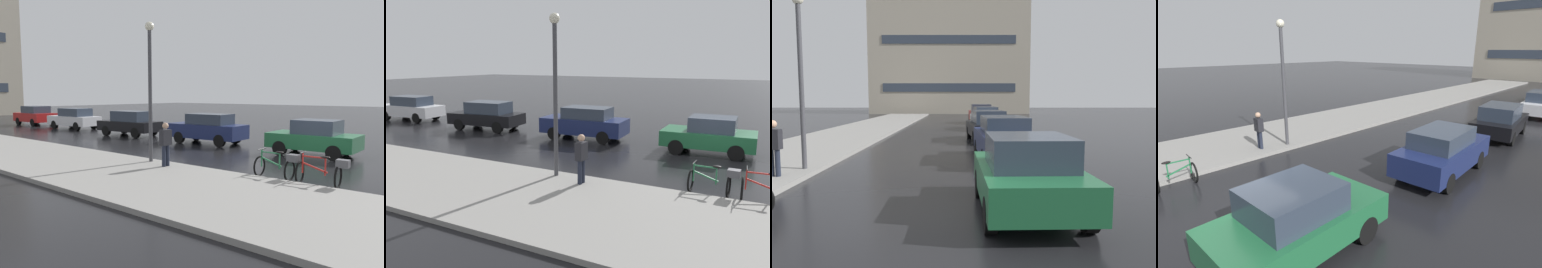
# 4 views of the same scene
# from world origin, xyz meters

# --- Properties ---
(ground_plane) EXTENTS (140.00, 140.00, 0.00)m
(ground_plane) POSITION_xyz_m (0.00, 0.00, 0.00)
(ground_plane) COLOR black
(sidewalk_kerb) EXTENTS (4.80, 60.00, 0.14)m
(sidewalk_kerb) POSITION_xyz_m (-6.00, 10.00, 0.07)
(sidewalk_kerb) COLOR gray
(sidewalk_kerb) RESTS_ON ground
(bicycle_second) EXTENTS (0.73, 1.41, 0.94)m
(bicycle_second) POSITION_xyz_m (-3.17, -0.52, 0.48)
(bicycle_second) COLOR black
(bicycle_second) RESTS_ON ground
(car_green) EXTENTS (2.01, 3.83, 1.57)m
(car_green) POSITION_xyz_m (2.10, 0.48, 0.79)
(car_green) COLOR #1E6038
(car_green) RESTS_ON ground
(car_navy) EXTENTS (2.00, 4.31, 1.62)m
(car_navy) POSITION_xyz_m (2.25, 6.47, 0.83)
(car_navy) COLOR navy
(car_navy) RESTS_ON ground
(car_black) EXTENTS (2.22, 4.30, 1.60)m
(car_black) POSITION_xyz_m (2.07, 12.67, 0.81)
(car_black) COLOR black
(car_black) RESTS_ON ground
(car_white) EXTENTS (2.07, 4.49, 1.60)m
(car_white) POSITION_xyz_m (2.33, 19.45, 0.81)
(car_white) COLOR silver
(car_white) RESTS_ON ground
(pedestrian) EXTENTS (0.41, 0.26, 1.69)m
(pedestrian) POSITION_xyz_m (-4.36, 3.26, 0.96)
(pedestrian) COLOR #1E2333
(pedestrian) RESTS_ON ground
(streetlamp) EXTENTS (0.33, 0.33, 5.33)m
(streetlamp) POSITION_xyz_m (-4.02, 4.37, 3.22)
(streetlamp) COLOR #424247
(streetlamp) RESTS_ON ground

